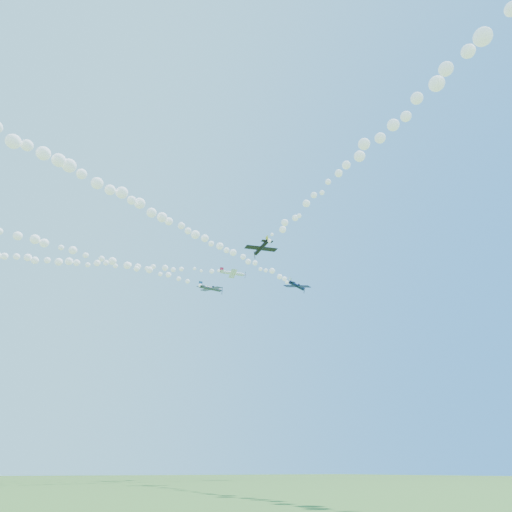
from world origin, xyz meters
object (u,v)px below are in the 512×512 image
plane_white (233,273)px  plane_black (261,248)px  plane_navy (297,286)px  plane_grey (211,288)px

plane_white → plane_black: 34.25m
plane_navy → plane_white: bearing=134.7°
plane_grey → plane_black: 26.22m
plane_navy → plane_grey: bearing=154.9°
plane_navy → plane_black: plane_navy is taller
plane_grey → plane_navy: bearing=-14.1°
plane_navy → plane_grey: plane_navy is taller
plane_grey → plane_black: bearing=-102.6°
plane_white → plane_black: size_ratio=1.15×
plane_white → plane_black: (-9.54, -31.57, -9.25)m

